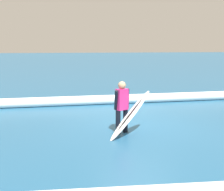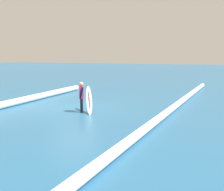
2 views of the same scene
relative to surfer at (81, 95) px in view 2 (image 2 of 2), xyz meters
The scene contains 4 objects.
ground_plane 1.42m from the surfer, 127.46° to the right, with size 156.03×156.03×0.00m, color #22577D.
surfer is the anchor object (origin of this frame).
surfboard 0.44m from the surfer, 120.40° to the left, with size 1.40×1.01×1.24m.
wave_crest_midground 4.67m from the surfer, 117.64° to the left, with size 0.31×0.31×23.14m, color white.
Camera 2 is at (11.89, 7.46, 2.76)m, focal length 42.50 mm.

